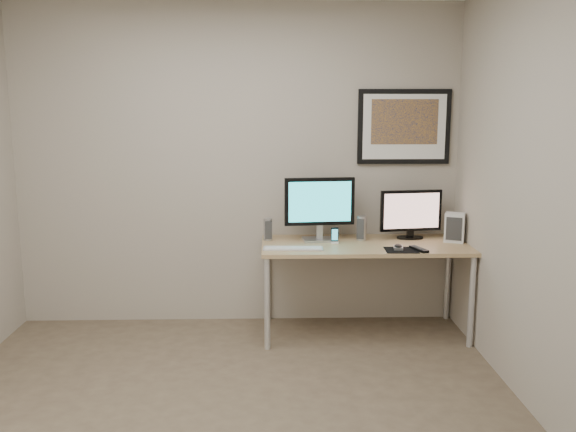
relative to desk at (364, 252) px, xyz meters
name	(u,v)px	position (x,y,z in m)	size (l,w,h in m)	color
floor	(225,420)	(-1.00, -1.35, -0.66)	(3.60, 3.60, 0.00)	brown
room	(226,130)	(-1.00, -0.90, 0.98)	(3.60, 3.60, 3.60)	white
desk	(364,252)	(0.00, 0.00, 0.00)	(1.60, 0.70, 0.73)	#A0744D
framed_art	(404,127)	(0.35, 0.33, 0.96)	(0.75, 0.04, 0.60)	black
monitor_large	(320,206)	(-0.35, 0.11, 0.35)	(0.55, 0.20, 0.50)	#B6B6BB
monitor_tv	(411,213)	(0.39, 0.16, 0.28)	(0.50, 0.14, 0.40)	black
speaker_left	(268,229)	(-0.75, 0.14, 0.15)	(0.07, 0.07, 0.18)	#B6B6BB
speaker_right	(362,228)	(-0.01, 0.12, 0.16)	(0.08, 0.08, 0.20)	#B6B6BB
phone_dock	(335,235)	(-0.23, 0.02, 0.13)	(0.06, 0.06, 0.13)	black
keyboard	(293,248)	(-0.57, -0.18, 0.07)	(0.45, 0.12, 0.02)	silver
mousepad	(401,250)	(0.24, -0.23, 0.07)	(0.24, 0.21, 0.00)	black
mouse	(398,247)	(0.22, -0.21, 0.09)	(0.06, 0.11, 0.04)	black
remote	(419,249)	(0.37, -0.24, 0.08)	(0.05, 0.19, 0.02)	black
fan_unit	(455,228)	(0.71, 0.04, 0.18)	(0.15, 0.11, 0.23)	silver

